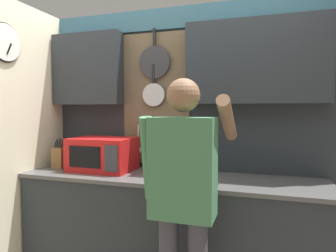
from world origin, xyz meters
TOP-DOWN VIEW (x-y plane):
  - base_cabinet_counter at (0.00, -0.00)m, footprint 2.41×0.60m
  - back_wall_unit at (0.02, 0.27)m, footprint 2.98×0.20m
  - side_wall at (-1.22, -0.41)m, footprint 0.07×1.60m
  - microwave at (-0.61, 0.04)m, footprint 0.53×0.38m
  - knife_block at (-1.04, 0.04)m, footprint 0.11×0.15m
  - utensil_crock at (0.02, 0.04)m, footprint 0.12×0.12m
  - person at (0.27, -0.53)m, footprint 0.54×0.60m

SIDE VIEW (x-z plane):
  - base_cabinet_counter at x=0.00m, z-range 0.00..0.91m
  - person at x=0.27m, z-range 0.15..1.77m
  - utensil_crock at x=0.02m, z-range 0.82..1.18m
  - knife_block at x=-1.04m, z-range 0.87..1.14m
  - microwave at x=-0.61m, z-range 0.91..1.19m
  - side_wall at x=-1.22m, z-range 0.02..2.34m
  - back_wall_unit at x=0.02m, z-range 0.28..2.60m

